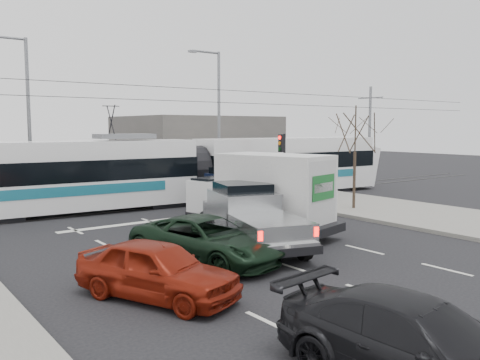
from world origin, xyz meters
TOP-DOWN VIEW (x-y plane):
  - ground at (0.00, 0.00)m, footprint 120.00×120.00m
  - sidewalk_right at (9.00, 0.00)m, footprint 6.00×60.00m
  - rails at (0.00, 10.00)m, footprint 60.00×1.60m
  - building_right at (12.00, 24.00)m, footprint 12.00×10.00m
  - bare_tree at (7.60, 2.50)m, footprint 2.40×2.40m
  - traffic_signal at (6.47, 6.50)m, footprint 0.44×0.44m
  - street_lamp_near at (7.31, 14.00)m, footprint 2.38×0.25m
  - street_lamp_far at (-4.19, 16.00)m, footprint 2.38×0.25m
  - catenary at (0.00, 10.00)m, footprint 60.00×0.20m
  - tram at (2.80, 9.63)m, footprint 25.26×4.30m
  - silver_pickup at (-1.06, -0.29)m, footprint 3.64×6.22m
  - box_truck at (0.66, 1.11)m, footprint 3.54×6.52m
  - navy_pickup at (2.90, 5.54)m, footprint 2.35×5.24m
  - green_car at (-3.42, -1.18)m, footprint 3.50×5.48m
  - red_car at (-6.17, -3.19)m, footprint 3.22×4.53m
  - dark_car at (-4.86, -9.43)m, footprint 2.54×5.07m

SIDE VIEW (x-z plane):
  - ground at x=0.00m, z-range 0.00..0.00m
  - rails at x=0.00m, z-range 0.00..0.03m
  - sidewalk_right at x=9.00m, z-range 0.00..0.15m
  - green_car at x=-3.42m, z-range 0.00..1.41m
  - dark_car at x=-4.86m, z-range 0.00..1.41m
  - red_car at x=-6.17m, z-range 0.00..1.43m
  - navy_pickup at x=2.90m, z-range -0.01..2.13m
  - silver_pickup at x=-1.06m, z-range -0.01..2.14m
  - box_truck at x=0.66m, z-range -0.02..3.08m
  - tram at x=2.80m, z-range -0.74..4.39m
  - building_right at x=12.00m, z-range 0.00..5.00m
  - traffic_signal at x=6.47m, z-range 0.94..4.54m
  - bare_tree at x=7.60m, z-range 1.29..6.29m
  - catenary at x=0.00m, z-range 0.38..7.38m
  - street_lamp_near at x=7.31m, z-range 0.61..9.61m
  - street_lamp_far at x=-4.19m, z-range 0.61..9.61m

